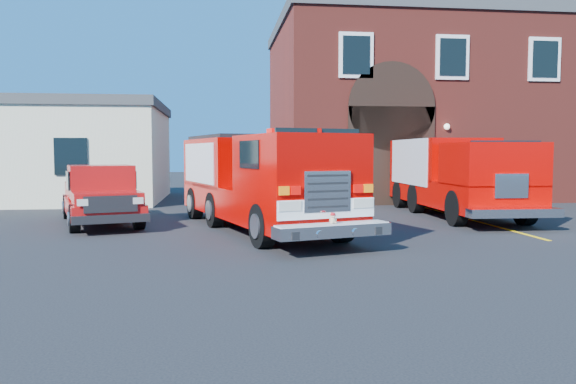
{
  "coord_description": "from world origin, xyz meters",
  "views": [
    {
      "loc": [
        -1.49,
        -13.1,
        2.15
      ],
      "look_at": [
        0.0,
        -1.2,
        1.3
      ],
      "focal_mm": 35.0,
      "sensor_mm": 36.0,
      "label": 1
    }
  ],
  "objects": [
    {
      "name": "parking_stripe_far",
      "position": [
        6.5,
        7.0,
        0.0
      ],
      "size": [
        0.12,
        3.0,
        0.01
      ],
      "primitive_type": "cube",
      "color": "yellow",
      "rests_on": "ground"
    },
    {
      "name": "pickup_truck",
      "position": [
        -5.01,
        4.3,
        0.84
      ],
      "size": [
        3.42,
        5.74,
        1.77
      ],
      "color": "black",
      "rests_on": "ground"
    },
    {
      "name": "fire_engine",
      "position": [
        -0.37,
        2.46,
        1.4
      ],
      "size": [
        4.78,
        9.07,
        2.69
      ],
      "color": "black",
      "rests_on": "ground"
    },
    {
      "name": "parking_stripe_mid",
      "position": [
        6.5,
        4.0,
        0.0
      ],
      "size": [
        0.12,
        3.0,
        0.01
      ],
      "primitive_type": "cube",
      "color": "yellow",
      "rests_on": "ground"
    },
    {
      "name": "ground",
      "position": [
        0.0,
        0.0,
        0.0
      ],
      "size": [
        100.0,
        100.0,
        0.0
      ],
      "primitive_type": "plane",
      "color": "black",
      "rests_on": "ground"
    },
    {
      "name": "secondary_truck",
      "position": [
        6.53,
        5.13,
        1.43
      ],
      "size": [
        2.7,
        8.13,
        2.62
      ],
      "color": "black",
      "rests_on": "ground"
    },
    {
      "name": "parking_stripe_near",
      "position": [
        6.5,
        1.0,
        0.0
      ],
      "size": [
        0.12,
        3.0,
        0.01
      ],
      "primitive_type": "cube",
      "color": "yellow",
      "rests_on": "ground"
    },
    {
      "name": "side_building",
      "position": [
        -9.0,
        13.0,
        2.2
      ],
      "size": [
        10.2,
        8.2,
        4.35
      ],
      "color": "beige",
      "rests_on": "ground"
    },
    {
      "name": "fire_station",
      "position": [
        8.99,
        13.98,
        4.25
      ],
      "size": [
        15.2,
        10.2,
        8.45
      ],
      "color": "maroon",
      "rests_on": "ground"
    }
  ]
}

